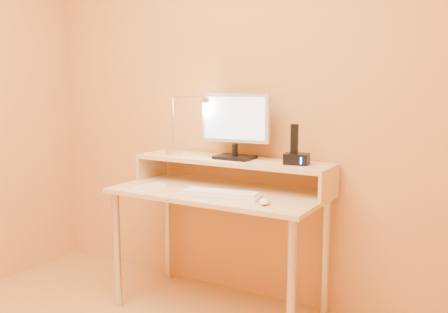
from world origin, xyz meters
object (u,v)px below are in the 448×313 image
Objects in this scene: keyboard at (221,195)px; mouse at (264,201)px; remote_control at (150,187)px; phone_dock at (297,159)px; lamp_base at (173,152)px; monitor_panel at (236,118)px.

keyboard is 0.27m from mouse.
mouse is at bearing 16.76° from remote_control.
mouse is (-0.04, -0.32, -0.17)m from phone_dock.
lamp_base is at bearing 142.38° from keyboard.
lamp_base is 0.80m from phone_dock.
phone_dock reaches higher than keyboard.
monitor_panel is 0.64m from remote_control.
lamp_base is 0.51× the size of remote_control.
keyboard is at bearing 19.96° from remote_control.
monitor_panel reaches higher than mouse.
lamp_base is 0.24× the size of keyboard.
keyboard is 4.50× the size of mouse.
remote_control is at bearing 163.19° from mouse.
mouse is (0.27, -0.03, 0.01)m from keyboard.
phone_dock is at bearing 67.78° from mouse.
mouse reaches higher than remote_control.
mouse is 0.73m from remote_control.
mouse is at bearing -106.37° from phone_dock.
keyboard is (0.49, -0.26, -0.16)m from lamp_base.
phone_dock is (0.80, 0.03, 0.02)m from lamp_base.
monitor_panel reaches higher than keyboard.
remote_control is at bearing -167.99° from phone_dock.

